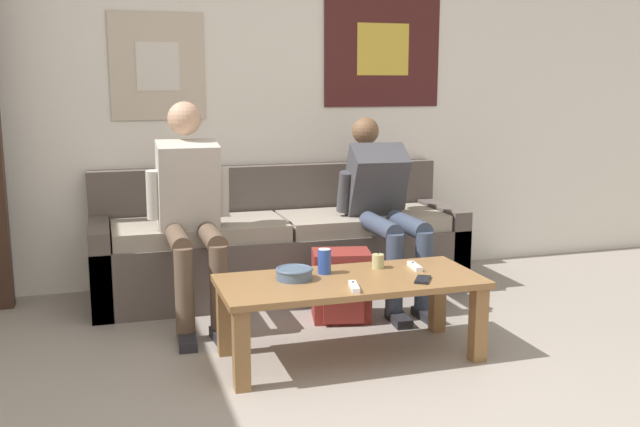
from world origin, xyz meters
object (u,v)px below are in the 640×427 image
(game_controller_near_left, at_px, (415,266))
(backpack, at_px, (341,287))
(coffee_table, at_px, (350,292))
(pillar_candle, at_px, (378,261))
(cell_phone, at_px, (423,279))
(couch, at_px, (280,248))
(ceramic_bowl, at_px, (294,273))
(person_seated_teen, at_px, (383,202))
(game_controller_near_right, at_px, (354,287))
(person_seated_adult, at_px, (191,205))
(drink_can_blue, at_px, (324,261))

(game_controller_near_left, bearing_deg, backpack, 115.79)
(coffee_table, distance_m, pillar_candle, 0.26)
(backpack, xyz_separation_m, cell_phone, (0.17, -0.69, 0.22))
(couch, distance_m, game_controller_near_left, 1.23)
(ceramic_bowl, xyz_separation_m, pillar_candle, (0.46, 0.08, 0.00))
(cell_phone, bearing_deg, pillar_candle, 113.14)
(person_seated_teen, height_order, game_controller_near_left, person_seated_teen)
(coffee_table, xyz_separation_m, backpack, (0.14, 0.55, -0.14))
(pillar_candle, bearing_deg, coffee_table, -144.78)
(coffee_table, relative_size, person_seated_teen, 1.14)
(coffee_table, relative_size, ceramic_bowl, 7.02)
(pillar_candle, xyz_separation_m, game_controller_near_right, (-0.24, -0.32, -0.02))
(person_seated_adult, bearing_deg, drink_can_blue, -51.85)
(pillar_candle, bearing_deg, person_seated_adult, 140.82)
(couch, relative_size, cell_phone, 15.54)
(coffee_table, height_order, person_seated_teen, person_seated_teen)
(ceramic_bowl, height_order, game_controller_near_right, ceramic_bowl)
(coffee_table, bearing_deg, cell_phone, -23.68)
(person_seated_teen, xyz_separation_m, backpack, (-0.38, -0.33, -0.42))
(person_seated_teen, relative_size, game_controller_near_left, 7.56)
(coffee_table, distance_m, ceramic_bowl, 0.29)
(couch, xyz_separation_m, backpack, (0.19, -0.67, -0.09))
(game_controller_near_left, relative_size, cell_phone, 0.97)
(ceramic_bowl, bearing_deg, pillar_candle, 9.78)
(person_seated_teen, height_order, pillar_candle, person_seated_teen)
(game_controller_near_left, height_order, cell_phone, game_controller_near_left)
(person_seated_adult, relative_size, game_controller_near_right, 8.26)
(backpack, bearing_deg, game_controller_near_right, -104.44)
(couch, relative_size, coffee_table, 1.85)
(pillar_candle, relative_size, cell_phone, 0.56)
(game_controller_near_left, xyz_separation_m, game_controller_near_right, (-0.42, -0.25, 0.00))
(person_seated_adult, xyz_separation_m, game_controller_near_right, (0.61, -1.01, -0.24))
(ceramic_bowl, height_order, cell_phone, ceramic_bowl)
(person_seated_teen, bearing_deg, game_controller_near_left, -100.41)
(coffee_table, distance_m, person_seated_teen, 1.06)
(person_seated_teen, height_order, ceramic_bowl, person_seated_teen)
(cell_phone, bearing_deg, couch, 104.94)
(person_seated_adult, bearing_deg, couch, 32.71)
(couch, bearing_deg, person_seated_adult, -147.29)
(drink_can_blue, bearing_deg, ceramic_bowl, -160.52)
(person_seated_teen, height_order, game_controller_near_right, person_seated_teen)
(backpack, bearing_deg, game_controller_near_left, -64.21)
(couch, relative_size, pillar_candle, 27.93)
(ceramic_bowl, distance_m, game_controller_near_left, 0.63)
(person_seated_teen, distance_m, drink_can_blue, 0.99)
(person_seated_teen, xyz_separation_m, cell_phone, (-0.20, -1.02, -0.20))
(pillar_candle, bearing_deg, game_controller_near_left, -20.68)
(drink_can_blue, height_order, game_controller_near_left, drink_can_blue)
(couch, xyz_separation_m, coffee_table, (0.05, -1.22, 0.05))
(couch, height_order, coffee_table, couch)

